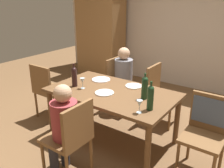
{
  "coord_description": "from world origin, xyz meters",
  "views": [
    {
      "loc": [
        1.75,
        -2.44,
        1.97
      ],
      "look_at": [
        0.0,
        0.0,
        0.84
      ],
      "focal_mm": 39.03,
      "sensor_mm": 36.0,
      "label": 1
    }
  ],
  "objects_px": {
    "armoire_cabinet": "(101,31)",
    "wine_bottle_short_olive": "(150,97)",
    "chair_near": "(71,135)",
    "dinner_plate_host": "(101,80)",
    "chair_left_end": "(47,88)",
    "chair_right_end": "(207,123)",
    "wine_bottle_tall_green": "(74,76)",
    "wine_glass_centre": "(82,81)",
    "chair_far_right": "(159,90)",
    "chair_far_left": "(119,81)",
    "wine_glass_near_left": "(139,104)",
    "dining_table": "(112,97)",
    "dinner_plate_guest_right": "(134,86)",
    "person_woman_host": "(125,75)",
    "wine_bottle_dark_red": "(145,87)",
    "dinner_plate_guest_left": "(104,93)",
    "person_man_bearded": "(63,124)"
  },
  "relations": [
    {
      "from": "chair_right_end",
      "to": "wine_glass_centre",
      "type": "height_order",
      "value": "chair_right_end"
    },
    {
      "from": "dining_table",
      "to": "dinner_plate_guest_left",
      "type": "distance_m",
      "value": 0.15
    },
    {
      "from": "armoire_cabinet",
      "to": "wine_bottle_tall_green",
      "type": "distance_m",
      "value": 2.79
    },
    {
      "from": "person_man_bearded",
      "to": "dinner_plate_guest_left",
      "type": "bearing_deg",
      "value": 0.73
    },
    {
      "from": "chair_near",
      "to": "wine_bottle_short_olive",
      "type": "relative_size",
      "value": 2.74
    },
    {
      "from": "wine_bottle_tall_green",
      "to": "wine_bottle_dark_red",
      "type": "height_order",
      "value": "wine_bottle_dark_red"
    },
    {
      "from": "chair_near",
      "to": "dinner_plate_host",
      "type": "distance_m",
      "value": 1.24
    },
    {
      "from": "armoire_cabinet",
      "to": "wine_bottle_dark_red",
      "type": "relative_size",
      "value": 6.62
    },
    {
      "from": "chair_left_end",
      "to": "dinner_plate_guest_left",
      "type": "xyz_separation_m",
      "value": [
        1.19,
        -0.03,
        0.21
      ]
    },
    {
      "from": "person_woman_host",
      "to": "wine_bottle_dark_red",
      "type": "xyz_separation_m",
      "value": [
        0.82,
        -0.84,
        0.24
      ]
    },
    {
      "from": "dining_table",
      "to": "wine_glass_centre",
      "type": "distance_m",
      "value": 0.45
    },
    {
      "from": "chair_far_right",
      "to": "wine_bottle_short_olive",
      "type": "height_order",
      "value": "wine_bottle_short_olive"
    },
    {
      "from": "dining_table",
      "to": "dinner_plate_guest_left",
      "type": "relative_size",
      "value": 6.78
    },
    {
      "from": "chair_far_right",
      "to": "wine_glass_centre",
      "type": "relative_size",
      "value": 6.17
    },
    {
      "from": "wine_bottle_short_olive",
      "to": "chair_left_end",
      "type": "bearing_deg",
      "value": 176.55
    },
    {
      "from": "chair_far_right",
      "to": "person_woman_host",
      "type": "distance_m",
      "value": 0.66
    },
    {
      "from": "dining_table",
      "to": "chair_left_end",
      "type": "bearing_deg",
      "value": -175.93
    },
    {
      "from": "chair_right_end",
      "to": "wine_glass_near_left",
      "type": "relative_size",
      "value": 6.17
    },
    {
      "from": "wine_bottle_short_olive",
      "to": "chair_right_end",
      "type": "bearing_deg",
      "value": 30.07
    },
    {
      "from": "wine_bottle_tall_green",
      "to": "dinner_plate_guest_right",
      "type": "relative_size",
      "value": 1.4
    },
    {
      "from": "armoire_cabinet",
      "to": "chair_near",
      "type": "distance_m",
      "value": 3.76
    },
    {
      "from": "armoire_cabinet",
      "to": "dining_table",
      "type": "xyz_separation_m",
      "value": [
        1.95,
        -2.24,
        -0.44
      ]
    },
    {
      "from": "armoire_cabinet",
      "to": "person_man_bearded",
      "type": "relative_size",
      "value": 1.99
    },
    {
      "from": "armoire_cabinet",
      "to": "chair_far_right",
      "type": "relative_size",
      "value": 2.37
    },
    {
      "from": "armoire_cabinet",
      "to": "person_woman_host",
      "type": "xyz_separation_m",
      "value": [
        1.59,
        -1.37,
        -0.44
      ]
    },
    {
      "from": "dinner_plate_guest_right",
      "to": "chair_right_end",
      "type": "bearing_deg",
      "value": -9.97
    },
    {
      "from": "dinner_plate_host",
      "to": "dinner_plate_guest_right",
      "type": "bearing_deg",
      "value": 5.57
    },
    {
      "from": "wine_glass_centre",
      "to": "dinner_plate_guest_right",
      "type": "bearing_deg",
      "value": 41.19
    },
    {
      "from": "armoire_cabinet",
      "to": "dinner_plate_host",
      "type": "height_order",
      "value": "armoire_cabinet"
    },
    {
      "from": "wine_glass_near_left",
      "to": "dining_table",
      "type": "bearing_deg",
      "value": 150.91
    },
    {
      "from": "wine_glass_centre",
      "to": "person_woman_host",
      "type": "bearing_deg",
      "value": 88.39
    },
    {
      "from": "dining_table",
      "to": "chair_left_end",
      "type": "distance_m",
      "value": 1.23
    },
    {
      "from": "dinner_plate_host",
      "to": "wine_glass_centre",
      "type": "bearing_deg",
      "value": -89.36
    },
    {
      "from": "dinner_plate_guest_right",
      "to": "wine_bottle_tall_green",
      "type": "bearing_deg",
      "value": -145.59
    },
    {
      "from": "dinner_plate_host",
      "to": "person_man_bearded",
      "type": "bearing_deg",
      "value": -72.21
    },
    {
      "from": "person_woman_host",
      "to": "wine_glass_near_left",
      "type": "xyz_separation_m",
      "value": [
        0.96,
        -1.21,
        0.19
      ]
    },
    {
      "from": "chair_far_left",
      "to": "dinner_plate_host",
      "type": "height_order",
      "value": "chair_far_left"
    },
    {
      "from": "chair_left_end",
      "to": "wine_glass_near_left",
      "type": "bearing_deg",
      "value": -7.77
    },
    {
      "from": "person_woman_host",
      "to": "dinner_plate_guest_left",
      "type": "distance_m",
      "value": 1.04
    },
    {
      "from": "chair_right_end",
      "to": "wine_bottle_tall_green",
      "type": "distance_m",
      "value": 1.8
    },
    {
      "from": "dining_table",
      "to": "dinner_plate_guest_right",
      "type": "distance_m",
      "value": 0.36
    },
    {
      "from": "dining_table",
      "to": "dinner_plate_guest_left",
      "type": "height_order",
      "value": "dinner_plate_guest_left"
    },
    {
      "from": "armoire_cabinet",
      "to": "wine_bottle_short_olive",
      "type": "bearing_deg",
      "value": -43.08
    },
    {
      "from": "wine_bottle_tall_green",
      "to": "wine_glass_near_left",
      "type": "distance_m",
      "value": 1.15
    },
    {
      "from": "chair_near",
      "to": "chair_right_end",
      "type": "bearing_deg",
      "value": -48.89
    },
    {
      "from": "chair_far_right",
      "to": "dinner_plate_host",
      "type": "bearing_deg",
      "value": -48.21
    },
    {
      "from": "wine_bottle_tall_green",
      "to": "dining_table",
      "type": "bearing_deg",
      "value": 16.14
    },
    {
      "from": "wine_bottle_dark_red",
      "to": "wine_bottle_short_olive",
      "type": "xyz_separation_m",
      "value": [
        0.2,
        -0.23,
        0.0
      ]
    },
    {
      "from": "wine_bottle_tall_green",
      "to": "wine_bottle_short_olive",
      "type": "xyz_separation_m",
      "value": [
        1.2,
        -0.05,
        0.0
      ]
    },
    {
      "from": "wine_glass_centre",
      "to": "dinner_plate_host",
      "type": "bearing_deg",
      "value": 90.64
    }
  ]
}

